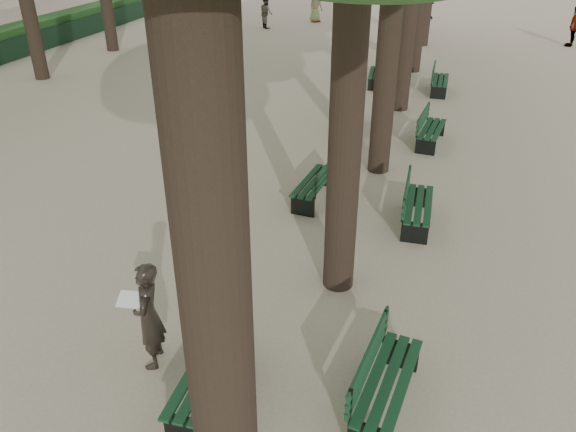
# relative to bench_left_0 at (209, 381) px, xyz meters

# --- Properties ---
(ground) EXTENTS (120.00, 120.00, 0.00)m
(ground) POSITION_rel_bench_left_0_xyz_m (-0.37, -0.01, -0.27)
(ground) COLOR tan
(ground) RESTS_ON ground
(bench_left_0) EXTENTS (0.61, 1.81, 0.92)m
(bench_left_0) POSITION_rel_bench_left_0_xyz_m (0.00, 0.00, 0.00)
(bench_left_0) COLOR black
(bench_left_0) RESTS_ON ground
(bench_left_1) EXTENTS (0.75, 1.85, 0.92)m
(bench_left_1) POSITION_rel_bench_left_0_xyz_m (-0.00, 5.97, 0.00)
(bench_left_1) COLOR black
(bench_left_1) RESTS_ON ground
(bench_left_2) EXTENTS (0.81, 1.86, 0.92)m
(bench_left_2) POSITION_rel_bench_left_0_xyz_m (-0.00, 10.74, 0.00)
(bench_left_2) COLOR black
(bench_left_2) RESTS_ON ground
(bench_left_3) EXTENTS (0.73, 1.84, 0.92)m
(bench_left_3) POSITION_rel_bench_left_0_xyz_m (-0.00, 15.60, 0.00)
(bench_left_3) COLOR black
(bench_left_3) RESTS_ON ground
(bench_right_0) EXTENTS (0.80, 1.86, 0.92)m
(bench_right_0) POSITION_rel_bench_left_0_xyz_m (2.27, 0.47, 0.00)
(bench_right_0) COLOR black
(bench_right_0) RESTS_ON ground
(bench_right_1) EXTENTS (0.61, 1.81, 0.92)m
(bench_right_1) POSITION_rel_bench_left_0_xyz_m (2.27, 5.50, 0.00)
(bench_right_1) COLOR black
(bench_right_1) RESTS_ON ground
(bench_right_2) EXTENTS (0.76, 1.85, 0.92)m
(bench_right_2) POSITION_rel_bench_left_0_xyz_m (2.27, 10.10, 0.00)
(bench_right_2) COLOR black
(bench_right_2) RESTS_ON ground
(bench_right_3) EXTENTS (0.57, 1.80, 0.92)m
(bench_right_3) POSITION_rel_bench_left_0_xyz_m (2.27, 15.23, 0.00)
(bench_right_3) COLOR black
(bench_right_3) RESTS_ON ground
(man_with_map) EXTENTS (0.69, 0.73, 1.64)m
(man_with_map) POSITION_rel_bench_left_0_xyz_m (-1.01, 0.40, 0.55)
(man_with_map) COLOR black
(man_with_map) RESTS_ON ground
(pedestrian_a) EXTENTS (0.74, 0.80, 1.59)m
(pedestrian_a) POSITION_rel_bench_left_0_xyz_m (-7.28, 25.06, 0.52)
(pedestrian_a) COLOR #262628
(pedestrian_a) RESTS_ON ground
(pedestrian_b) EXTENTS (0.75, 1.09, 1.63)m
(pedestrian_b) POSITION_rel_bench_left_0_xyz_m (1.06, 26.40, 0.54)
(pedestrian_b) COLOR #262628
(pedestrian_b) RESTS_ON ground
(pedestrian_d) EXTENTS (0.76, 0.94, 1.80)m
(pedestrian_d) POSITION_rel_bench_left_0_xyz_m (-5.18, 27.60, 0.63)
(pedestrian_d) COLOR #262628
(pedestrian_d) RESTS_ON ground
(pedestrian_c) EXTENTS (0.69, 1.14, 1.84)m
(pedestrian_c) POSITION_rel_bench_left_0_xyz_m (7.83, 24.66, 0.65)
(pedestrian_c) COLOR #262628
(pedestrian_c) RESTS_ON ground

